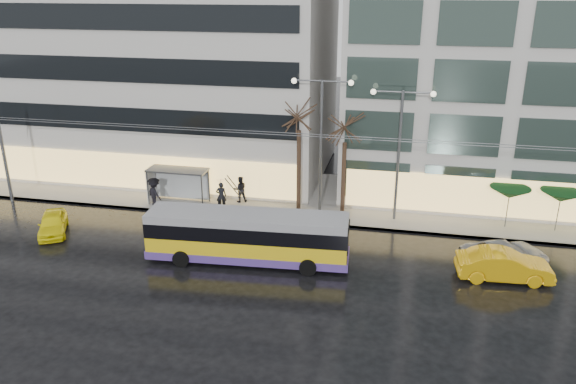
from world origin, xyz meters
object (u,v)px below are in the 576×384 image
(street_lamp_near, at_px, (321,129))
(taxi_a, at_px, (53,223))
(trolleybus, at_px, (248,238))
(bus_shelter, at_px, (174,177))

(street_lamp_near, relative_size, taxi_a, 2.30)
(trolleybus, distance_m, taxi_a, 13.06)
(street_lamp_near, height_order, taxi_a, street_lamp_near)
(street_lamp_near, distance_m, taxi_a, 17.97)
(trolleybus, distance_m, bus_shelter, 10.56)
(trolleybus, xyz_separation_m, taxi_a, (-13.00, 1.06, -0.74))
(taxi_a, bearing_deg, trolleybus, -32.83)
(trolleybus, bearing_deg, street_lamp_near, 68.97)
(trolleybus, xyz_separation_m, street_lamp_near, (2.90, 7.54, 4.58))
(street_lamp_near, xyz_separation_m, taxi_a, (-15.90, -6.48, -5.32))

